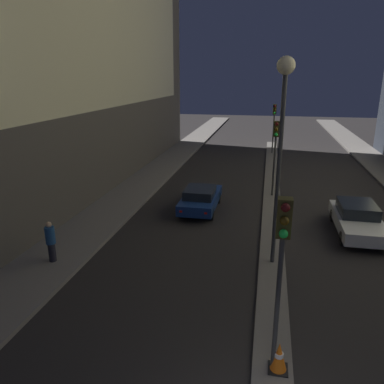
% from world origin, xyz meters
% --- Properties ---
extents(median_strip, '(1.01, 35.72, 0.11)m').
position_xyz_m(median_strip, '(0.00, 18.86, 0.06)').
color(median_strip, '#66605B').
rests_on(median_strip, ground).
extents(traffic_light_near, '(0.32, 0.42, 4.46)m').
position_xyz_m(traffic_light_near, '(0.00, 2.88, 3.39)').
color(traffic_light_near, '#383838').
rests_on(traffic_light_near, median_strip).
extents(traffic_light_mid, '(0.32, 0.42, 4.46)m').
position_xyz_m(traffic_light_mid, '(0.00, 17.27, 3.39)').
color(traffic_light_mid, '#383838').
rests_on(traffic_light_mid, median_strip).
extents(traffic_light_far, '(0.32, 0.42, 4.46)m').
position_xyz_m(traffic_light_far, '(0.00, 30.59, 3.39)').
color(traffic_light_far, '#383838').
rests_on(traffic_light_far, median_strip).
extents(street_lamp, '(0.62, 0.62, 7.60)m').
position_xyz_m(street_lamp, '(0.00, 8.60, 5.79)').
color(street_lamp, '#383838').
rests_on(street_lamp, median_strip).
extents(traffic_cone_near, '(0.49, 0.49, 0.77)m').
position_xyz_m(traffic_cone_near, '(0.13, 2.89, 0.49)').
color(traffic_cone_near, black).
rests_on(traffic_cone_near, median_strip).
extents(car_left_lane, '(1.79, 4.25, 1.34)m').
position_xyz_m(car_left_lane, '(-3.84, 14.07, 0.70)').
color(car_left_lane, navy).
rests_on(car_left_lane, ground).
extents(car_right_lane, '(1.90, 4.56, 1.40)m').
position_xyz_m(car_right_lane, '(3.84, 12.47, 0.72)').
color(car_right_lane, silver).
rests_on(car_right_lane, ground).
extents(pedestrian_on_left_sidewalk, '(0.37, 0.37, 1.64)m').
position_xyz_m(pedestrian_on_left_sidewalk, '(-8.38, 6.85, 1.02)').
color(pedestrian_on_left_sidewalk, black).
rests_on(pedestrian_on_left_sidewalk, sidewalk_left).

